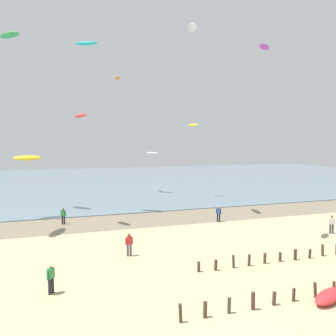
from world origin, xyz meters
TOP-DOWN VIEW (x-y plane):
  - wet_sand_strip at (0.00, 24.25)m, footprint 120.00×6.89m
  - sea at (0.00, 62.70)m, footprint 160.00×70.00m
  - groyne_mid at (12.28, 8.57)m, footprint 21.49×0.35m
  - person_nearest_camera at (9.15, 20.79)m, footprint 0.49×0.38m
  - person_mid_beach at (17.00, 13.40)m, footprint 0.51×0.36m
  - person_by_waterline at (-7.50, 8.24)m, footprint 0.44×0.42m
  - person_left_flank at (-6.48, 24.89)m, footprint 0.53×0.35m
  - person_right_flank at (-2.05, 13.13)m, footprint 0.57×0.23m
  - grounded_kite at (6.60, 2.67)m, footprint 2.85×2.00m
  - kite_aloft_0 at (8.00, 25.56)m, footprint 1.73×3.04m
  - kite_aloft_2 at (12.72, 36.52)m, footprint 1.52×1.92m
  - kite_aloft_3 at (-3.42, 29.45)m, footprint 2.79×2.00m
  - kite_aloft_5 at (7.91, 42.41)m, footprint 2.37×2.53m
  - kite_aloft_6 at (9.73, 13.91)m, footprint 1.88×1.72m
  - kite_aloft_7 at (2.69, 44.27)m, footprint 1.51×2.10m
  - kite_aloft_8 at (-4.64, 23.83)m, footprint 1.58×2.37m
  - kite_aloft_9 at (-10.00, 28.66)m, footprint 3.14×1.85m
  - kite_aloft_10 at (-11.90, 33.97)m, footprint 3.07×3.35m

SIDE VIEW (x-z plane):
  - wet_sand_strip at x=0.00m, z-range 0.00..0.01m
  - sea at x=0.00m, z-range 0.00..0.10m
  - grounded_kite at x=6.60m, z-range 0.00..0.54m
  - groyne_mid at x=12.28m, z-range -0.08..0.85m
  - person_nearest_camera at x=9.15m, z-range 0.06..1.77m
  - person_mid_beach at x=17.00m, z-range 0.06..1.77m
  - person_by_waterline at x=-7.50m, z-range 0.06..1.77m
  - person_left_flank at x=-6.48m, z-range 0.06..1.77m
  - person_right_flank at x=-2.05m, z-range 0.06..1.77m
  - kite_aloft_5 at x=7.91m, z-range 6.23..6.89m
  - kite_aloft_9 at x=-10.00m, z-range 6.32..7.11m
  - kite_aloft_2 at x=12.72m, z-range 10.73..11.27m
  - kite_aloft_8 at x=-4.64m, z-range 10.79..11.32m
  - kite_aloft_6 at x=9.73m, z-range 16.20..16.57m
  - kite_aloft_7 at x=2.69m, z-range 18.38..18.96m
  - kite_aloft_3 at x=-3.42m, z-range 19.41..19.92m
  - kite_aloft_10 at x=-11.90m, z-range 20.76..21.39m
  - kite_aloft_0 at x=8.00m, z-range 21.01..21.74m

